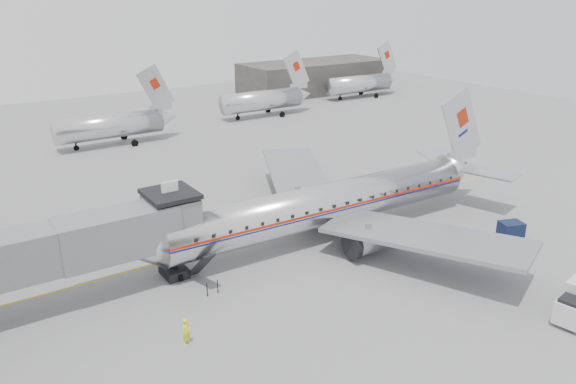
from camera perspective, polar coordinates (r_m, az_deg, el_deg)
name	(u,v)px	position (r m, az deg, el deg)	size (l,w,h in m)	color
ground	(306,262)	(43.45, 1.88, -7.09)	(160.00, 160.00, 0.00)	slate
hangar	(315,77)	(114.89, 2.76, 11.64)	(30.00, 12.00, 6.00)	#34322F
apron_line	(294,227)	(49.44, 0.66, -3.57)	(0.15, 60.00, 0.01)	gold
jet_bridge	(62,248)	(38.79, -22.00, -5.29)	(21.00, 6.20, 7.10)	#5B5D5F
distant_aircraft_near	(111,125)	(78.12, -17.58, 6.50)	(16.39, 3.20, 10.26)	silver
distant_aircraft_mid	(263,100)	(92.01, -2.57, 9.35)	(16.39, 3.20, 10.26)	silver
distant_aircraft_far	(360,83)	(109.21, 7.31, 10.92)	(16.39, 3.20, 10.26)	silver
airliner	(332,203)	(47.09, 4.53, -1.13)	(35.77, 33.14, 11.31)	silver
baggage_cart_navy	(511,230)	(50.37, 21.70, -3.62)	(2.33, 2.05, 1.53)	black
baggage_cart_white	(396,231)	(47.32, 10.96, -3.93)	(2.28, 1.85, 1.64)	white
ramp_worker	(186,331)	(34.43, -10.28, -13.77)	(0.61, 0.40, 1.68)	#E9F41C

